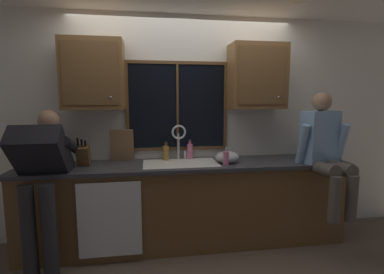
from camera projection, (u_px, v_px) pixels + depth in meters
back_wall at (183, 127)px, 3.42m from camera, size 5.86×0.12×2.55m
ceiling_downlight_right at (298, 1)px, 2.76m from camera, size 0.14×0.14×0.01m
window_glass at (177, 106)px, 3.31m from camera, size 1.10×0.02×0.95m
window_frame_top at (177, 63)px, 3.23m from camera, size 1.17×0.02×0.04m
window_frame_bottom at (178, 149)px, 3.36m from camera, size 1.17×0.02×0.04m
window_frame_left at (127, 107)px, 3.21m from camera, size 0.03×0.02×0.95m
window_frame_right at (225, 106)px, 3.39m from camera, size 0.03×0.02×0.95m
window_mullion_center at (178, 106)px, 3.30m from camera, size 0.02×0.02×0.95m
lower_cabinet_run at (187, 205)px, 3.19m from camera, size 3.46×0.58×0.88m
countertop at (187, 165)px, 3.11m from camera, size 3.52×0.62×0.04m
dishwasher_front at (110, 220)px, 2.75m from camera, size 0.60×0.02×0.74m
upper_cabinet_left at (93, 75)px, 2.97m from camera, size 0.62×0.36×0.72m
upper_cabinet_right at (257, 77)px, 3.24m from camera, size 0.62×0.36×0.72m
sink at (181, 172)px, 3.12m from camera, size 0.80×0.46×0.21m
faucet at (179, 138)px, 3.25m from camera, size 0.18×0.09×0.40m
person_standing at (42, 173)px, 2.62m from camera, size 0.53×0.71×1.50m
person_sitting_on_counter at (325, 147)px, 3.04m from camera, size 0.54×0.64×1.26m
knife_block at (83, 155)px, 2.97m from camera, size 0.12×0.18×0.32m
cutting_board at (122, 145)px, 3.19m from camera, size 0.25×0.10×0.36m
mixing_bowl at (227, 157)px, 3.14m from camera, size 0.26×0.26×0.13m
soap_dispenser at (226, 158)px, 3.03m from camera, size 0.06×0.07×0.20m
bottle_green_glass at (166, 153)px, 3.25m from camera, size 0.07×0.07×0.21m
bottle_tall_clear at (190, 151)px, 3.33m from camera, size 0.07×0.07×0.23m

